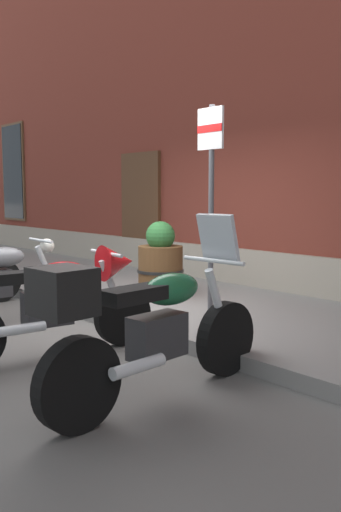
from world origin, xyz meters
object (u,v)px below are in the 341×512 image
at_px(parking_sign, 211,182).
at_px(barrel_planter, 160,264).
at_px(motorcycle_green_touring, 151,328).
at_px(motorcycle_red_sport, 61,298).

relative_size(parking_sign, barrel_planter, 2.29).
height_order(parking_sign, barrel_planter, parking_sign).
xyz_separation_m(parking_sign, barrel_planter, (-1.43, 0.50, -1.08)).
bearing_deg(motorcycle_green_touring, parking_sign, 122.42).
height_order(motorcycle_red_sport, barrel_planter, barrel_planter).
bearing_deg(parking_sign, barrel_planter, 160.75).
distance_m(motorcycle_red_sport, motorcycle_green_touring, 1.44).
distance_m(motorcycle_red_sport, parking_sign, 2.03).
bearing_deg(motorcycle_green_touring, motorcycle_red_sport, 176.45).
bearing_deg(motorcycle_red_sport, motorcycle_green_touring, -3.55).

